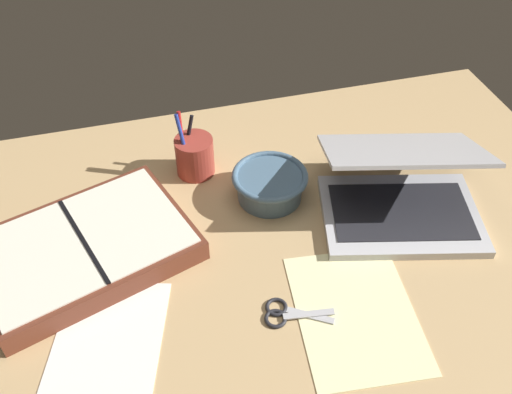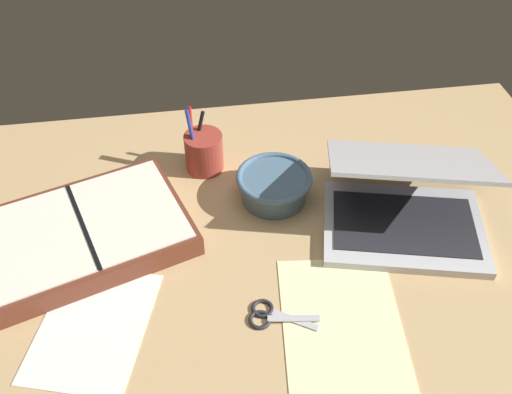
# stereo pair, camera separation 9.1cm
# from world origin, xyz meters

# --- Properties ---
(desk_top) EXTENTS (1.40, 1.00, 0.02)m
(desk_top) POSITION_xyz_m (0.00, 0.00, 0.01)
(desk_top) COLOR tan
(desk_top) RESTS_ON ground
(laptop) EXTENTS (0.37, 0.35, 0.17)m
(laptop) POSITION_xyz_m (0.28, 0.05, 0.07)
(laptop) COLOR silver
(laptop) RESTS_ON desk_top
(bowl) EXTENTS (0.16, 0.16, 0.06)m
(bowl) POSITION_xyz_m (0.04, 0.16, 0.05)
(bowl) COLOR slate
(bowl) RESTS_ON desk_top
(pen_cup) EXTENTS (0.08, 0.08, 0.15)m
(pen_cup) POSITION_xyz_m (-0.10, 0.27, 0.06)
(pen_cup) COLOR #9E382D
(pen_cup) RESTS_ON desk_top
(planner) EXTENTS (0.44, 0.37, 0.05)m
(planner) POSITION_xyz_m (-0.34, 0.09, 0.04)
(planner) COLOR brown
(planner) RESTS_ON desk_top
(scissors) EXTENTS (0.12, 0.08, 0.01)m
(scissors) POSITION_xyz_m (-0.02, -0.13, 0.02)
(scissors) COLOR #B7B7BC
(scissors) RESTS_ON desk_top
(paper_sheet_front) EXTENTS (0.23, 0.29, 0.00)m
(paper_sheet_front) POSITION_xyz_m (0.10, -0.16, 0.02)
(paper_sheet_front) COLOR #F4EFB2
(paper_sheet_front) RESTS_ON desk_top
(paper_sheet_beside_planner) EXTENTS (0.24, 0.28, 0.00)m
(paper_sheet_beside_planner) POSITION_xyz_m (-0.32, -0.11, 0.02)
(paper_sheet_beside_planner) COLOR white
(paper_sheet_beside_planner) RESTS_ON desk_top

